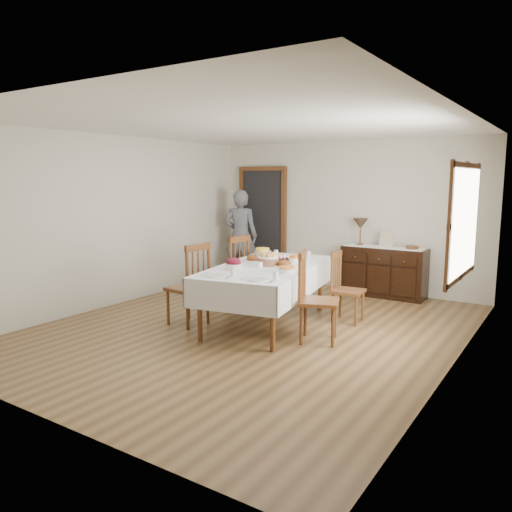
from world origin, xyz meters
The scene contains 26 objects.
ground centered at (0.00, 0.00, 0.00)m, with size 6.00×6.00×0.00m, color brown.
room_shell centered at (-0.15, 0.42, 1.64)m, with size 5.02×6.02×2.65m.
dining_table centered at (0.05, 0.28, 0.71)m, with size 1.58×2.50×0.80m.
chair_left_near centered at (-0.77, -0.32, 0.56)m, with size 0.51×0.51×1.11m.
chair_left_far centered at (-0.79, 0.65, 0.57)m, with size 0.51×0.51×1.12m.
chair_right_near centered at (0.91, -0.01, 0.56)m, with size 0.59×0.59×1.10m.
chair_right_far centered at (0.88, 0.97, 0.49)m, with size 0.43×0.43×0.96m.
sideboard centered at (0.83, 2.72, 0.41)m, with size 1.37×0.50×0.82m.
person centered at (-1.86, 2.42, 0.93)m, with size 0.58×0.37×1.86m, color #575A63.
bread_basket centered at (0.05, 0.31, 0.88)m, with size 0.30×0.30×0.18m.
egg_basket centered at (0.04, 0.65, 0.84)m, with size 0.24×0.24×0.11m.
ham_platter_a centered at (-0.30, 0.48, 0.83)m, with size 0.30×0.30×0.11m.
ham_platter_b centered at (0.30, 0.32, 0.83)m, with size 0.30×0.30×0.11m.
beet_bowl centered at (-0.15, -0.19, 0.87)m, with size 0.23×0.23×0.15m.
carrot_bowl centered at (0.24, 0.75, 0.84)m, with size 0.21×0.21×0.09m.
pineapple_bowl centered at (-0.38, 0.86, 0.86)m, with size 0.25×0.25×0.14m.
casserole_dish centered at (0.52, 0.00, 0.84)m, with size 0.23×0.23×0.08m.
butter_dish centered at (-0.01, 0.12, 0.84)m, with size 0.15×0.11×0.07m.
setting_left centered at (-0.03, -0.62, 0.82)m, with size 0.44×0.31×0.10m.
setting_right centered at (0.52, -0.54, 0.82)m, with size 0.44×0.31×0.10m.
glass_far_a centered at (-0.21, 0.96, 0.85)m, with size 0.06×0.06×0.11m.
glass_far_b centered at (0.26, 1.09, 0.85)m, with size 0.06×0.06×0.11m.
runner centered at (0.83, 2.71, 0.83)m, with size 1.30×0.35×0.01m.
table_lamp centered at (0.39, 2.74, 1.18)m, with size 0.26×0.26×0.46m.
picture_frame centered at (0.87, 2.69, 0.96)m, with size 0.22×0.08×0.28m.
deco_bowl centered at (1.28, 2.74, 0.85)m, with size 0.20×0.20×0.06m.
Camera 1 is at (3.50, -5.27, 1.95)m, focal length 35.00 mm.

